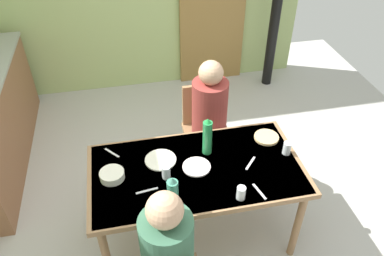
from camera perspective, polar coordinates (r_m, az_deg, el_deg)
The scene contains 19 objects.
ground_plane at distance 3.38m, azimuth -3.44°, elevation -12.96°, with size 5.84×5.84×0.00m, color #B9B7B3.
door_wooden at distance 4.71m, azimuth 3.14°, elevation 18.07°, with size 0.80×0.05×2.00m, color olive.
dining_table at distance 2.76m, azimuth 0.64°, elevation -7.16°, with size 1.52×0.81×0.74m.
chair_far_diner at distance 3.47m, azimuth 2.04°, elevation 0.34°, with size 0.40×0.40×0.87m.
person_near_diner at distance 2.25m, azimuth -3.77°, elevation -17.37°, with size 0.30×0.37×0.77m.
person_far_diner at distance 3.19m, azimuth 2.72°, elevation 2.86°, with size 0.30×0.37×0.77m.
water_bottle_green_near at distance 2.74m, azimuth 2.31°, elevation -1.32°, with size 0.07×0.07×0.31m.
water_bottle_green_far at distance 2.38m, azimuth -2.88°, elevation -9.83°, with size 0.07×0.07×0.26m.
serving_bowl_center at distance 2.68m, azimuth -11.87°, elevation -6.90°, with size 0.17×0.17×0.06m, color white.
dinner_plate_near_left at distance 2.71m, azimuth 0.68°, elevation -5.82°, with size 0.20×0.20×0.01m, color white.
dinner_plate_near_right at distance 2.77m, azimuth -4.72°, elevation -4.78°, with size 0.23×0.23×0.01m, color white.
drinking_glass_by_near_diner at distance 2.62m, azimuth -3.89°, elevation -6.60°, with size 0.06×0.06×0.10m, color silver.
drinking_glass_by_far_diner at distance 2.51m, azimuth 7.34°, elevation -9.60°, with size 0.06×0.06×0.09m, color silver.
drinking_glass_spare_center at distance 2.88m, azimuth 14.02°, elevation -2.94°, with size 0.06×0.06×0.10m, color silver.
bread_plate_sliced at distance 3.00m, azimuth 11.07°, elevation -1.37°, with size 0.19×0.19×0.02m, color #DBB77A.
cutlery_knife_near at distance 2.58m, azimuth -6.74°, elevation -9.29°, with size 0.15×0.02×0.00m, color silver.
cutlery_fork_near at distance 2.60m, azimuth 10.05°, elevation -9.34°, with size 0.15×0.02×0.00m, color silver.
cutlery_knife_far at distance 2.89m, azimuth -11.88°, elevation -3.66°, with size 0.15×0.02×0.00m, color silver.
cutlery_fork_far at distance 2.78m, azimuth 8.73°, elevation -5.22°, with size 0.15×0.02×0.00m, color silver.
Camera 1 is at (-0.24, -2.10, 2.64)m, focal length 35.67 mm.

